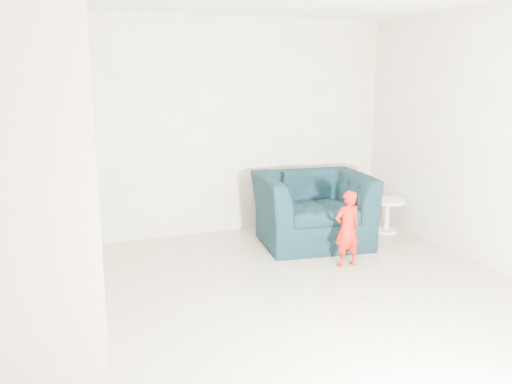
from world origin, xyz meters
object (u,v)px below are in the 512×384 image
at_px(toddler, 347,229).
at_px(staircase, 20,219).
at_px(armchair, 312,209).
at_px(side_table, 387,210).

height_order(toddler, staircase, staircase).
height_order(armchair, side_table, armchair).
distance_m(armchair, staircase, 3.46).
xyz_separation_m(side_table, staircase, (-4.25, -1.40, 0.66)).
relative_size(toddler, side_table, 1.90).
xyz_separation_m(armchair, staircase, (-3.14, -1.35, 0.53)).
relative_size(toddler, staircase, 0.23).
bearing_deg(side_table, toddler, -140.89).
bearing_deg(armchair, side_table, 10.43).
bearing_deg(staircase, side_table, 18.25).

